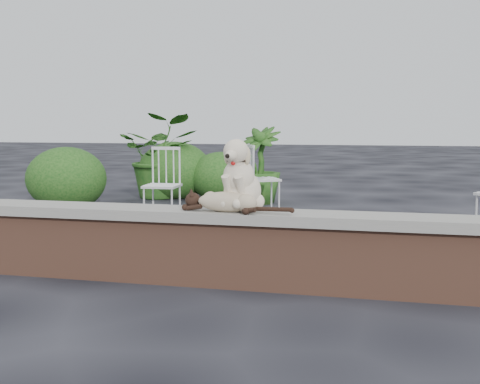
% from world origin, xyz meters
% --- Properties ---
extents(ground, '(60.00, 60.00, 0.00)m').
position_xyz_m(ground, '(0.00, 0.00, 0.00)').
color(ground, black).
rests_on(ground, ground).
extents(brick_wall, '(6.00, 0.30, 0.50)m').
position_xyz_m(brick_wall, '(0.00, 0.00, 0.25)').
color(brick_wall, brown).
rests_on(brick_wall, ground).
extents(capstone, '(6.20, 0.40, 0.08)m').
position_xyz_m(capstone, '(0.00, 0.00, 0.54)').
color(capstone, slate).
rests_on(capstone, brick_wall).
extents(dog, '(0.45, 0.54, 0.56)m').
position_xyz_m(dog, '(-0.42, 0.07, 0.86)').
color(dog, beige).
rests_on(dog, capstone).
extents(cat, '(1.05, 0.44, 0.17)m').
position_xyz_m(cat, '(-0.50, -0.08, 0.67)').
color(cat, tan).
rests_on(cat, capstone).
extents(chair_b, '(0.59, 0.59, 0.94)m').
position_xyz_m(chair_b, '(-2.09, 2.70, 0.47)').
color(chair_b, white).
rests_on(chair_b, ground).
extents(chair_e, '(0.76, 0.76, 0.94)m').
position_xyz_m(chair_e, '(-1.02, 3.87, 0.47)').
color(chair_e, white).
rests_on(chair_e, ground).
extents(potted_plant_a, '(1.47, 1.34, 1.40)m').
position_xyz_m(potted_plant_a, '(-2.97, 4.95, 0.70)').
color(potted_plant_a, '#124012').
rests_on(potted_plant_a, ground).
extents(potted_plant_b, '(0.85, 0.85, 1.19)m').
position_xyz_m(potted_plant_b, '(-1.25, 4.67, 0.60)').
color(potted_plant_b, '#124012').
rests_on(potted_plant_b, ground).
extents(shrubbery, '(3.09, 2.62, 0.99)m').
position_xyz_m(shrubbery, '(-3.00, 4.53, 0.42)').
color(shrubbery, '#124012').
rests_on(shrubbery, ground).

